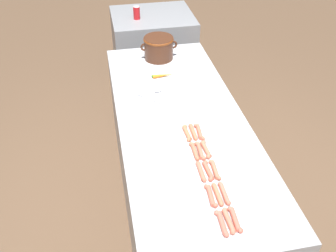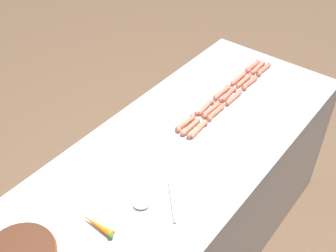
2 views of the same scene
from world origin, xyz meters
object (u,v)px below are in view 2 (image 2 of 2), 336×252
Objects in this scene: hot_dog_8 at (211,109)px; hot_dog_13 at (205,107)px; hot_dog_3 at (216,112)px; serving_spoon at (152,204)px; hot_dog_5 at (258,68)px; hot_dog_7 at (228,95)px; hot_dog_14 at (185,123)px; hot_dog_6 at (244,81)px; hot_dog_10 at (253,66)px; hot_dog_9 at (191,127)px; hot_dog_11 at (238,78)px; hot_dog_12 at (222,92)px; hot_dog_0 at (264,69)px; hot_dog_1 at (250,83)px; carrot at (97,225)px; hot_dog_2 at (234,97)px; hot_dog_4 at (198,130)px.

hot_dog_8 is 1.00× the size of hot_dog_13.
hot_dog_3 is 0.70m from serving_spoon.
hot_dog_3 is at bearing 94.39° from hot_dog_5.
hot_dog_7 and hot_dog_14 have the same top height.
hot_dog_8 reaches higher than serving_spoon.
hot_dog_3 is at bearing 96.06° from hot_dog_6.
hot_dog_9 is at bearing 92.72° from hot_dog_10.
hot_dog_11 is 1.00× the size of hot_dog_12.
hot_dog_10 is (0.03, -0.71, 0.00)m from hot_dog_9.
hot_dog_0 is 1.00× the size of hot_dog_1.
serving_spoon is (-0.16, 0.51, -0.01)m from hot_dog_9.
hot_dog_6 is at bearing -102.36° from hot_dog_12.
hot_dog_8 is 0.18m from hot_dog_14.
hot_dog_8 is at bearing -86.45° from carrot.
carrot is at bearing 90.78° from hot_dog_0.
hot_dog_9 is at bearing 83.01° from hot_dog_2.
carrot is (-0.06, 1.45, 0.00)m from hot_dog_5.
hot_dog_11 is (0.07, 0.00, 0.00)m from hot_dog_1.
hot_dog_5 is at bearing -76.58° from hot_dog_1.
hot_dog_1 and hot_dog_5 have the same top height.
hot_dog_6 is at bearing 101.86° from hot_dog_10.
carrot is (-0.06, 1.27, 0.00)m from hot_dog_6.
hot_dog_1 reaches higher than serving_spoon.
hot_dog_4 is 0.71m from hot_dog_5.
hot_dog_0 is 1.00× the size of hot_dog_9.
carrot is (-0.02, 1.46, 0.00)m from hot_dog_0.
hot_dog_4 and hot_dog_13 have the same top height.
serving_spoon is (-0.16, 1.22, -0.01)m from hot_dog_5.
hot_dog_4 and hot_dog_11 have the same top height.
hot_dog_6 is 1.00× the size of hot_dog_12.
hot_dog_7 is (0.04, -0.35, 0.00)m from hot_dog_4.
hot_dog_7 is at bearing 89.99° from hot_dog_6.
hot_dog_4 is 0.19m from hot_dog_8.
hot_dog_6 and hot_dog_12 have the same top height.
hot_dog_2 is (-0.00, 0.37, 0.00)m from hot_dog_0.
hot_dog_14 is at bearing 76.68° from hot_dog_2.
hot_dog_14 is at bearing 76.68° from hot_dog_8.
hot_dog_0 is 1.00× the size of hot_dog_7.
hot_dog_13 is (0.03, 0.53, 0.00)m from hot_dog_5.
hot_dog_2 is at bearing 102.70° from hot_dog_6.
hot_dog_4 is (-0.00, 0.72, 0.00)m from hot_dog_0.
hot_dog_1 and hot_dog_7 have the same top height.
hot_dog_13 is at bearing -66.63° from hot_dog_4.
hot_dog_5 is 0.18m from hot_dog_11.
hot_dog_13 is at bearing 66.13° from hot_dog_2.
hot_dog_4 is at bearing 177.05° from hot_dog_14.
hot_dog_12 is at bearing -84.15° from hot_dog_9.
hot_dog_7 is at bearing 84.10° from hot_dog_0.
carrot is (-0.09, 0.91, 0.00)m from hot_dog_13.
hot_dog_1 is 0.36m from hot_dog_3.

